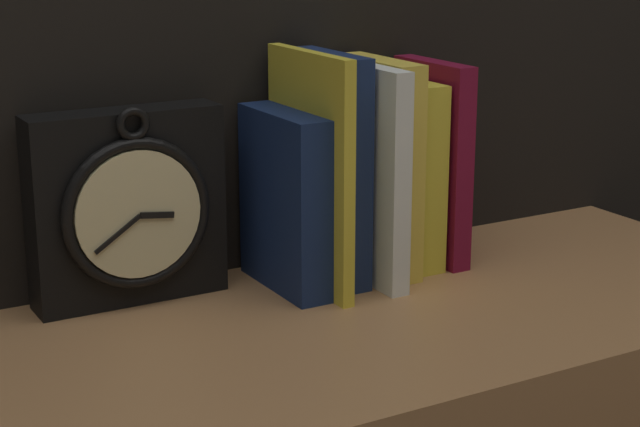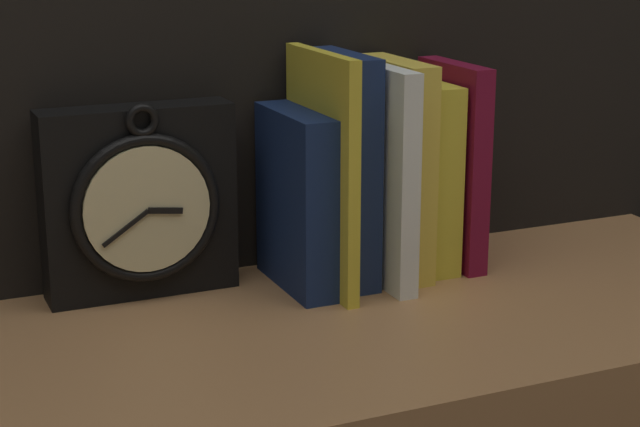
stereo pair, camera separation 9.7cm
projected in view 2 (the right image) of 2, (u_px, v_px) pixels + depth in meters
clock at (140, 202)px, 1.06m from camera, size 0.19×0.06×0.20m
book_slot0_navy at (296, 200)px, 1.09m from camera, size 0.04×0.14×0.18m
book_slot1_yellow at (322, 171)px, 1.08m from camera, size 0.01×0.16×0.24m
book_slot2_navy at (341, 168)px, 1.11m from camera, size 0.03×0.13×0.24m
book_slot3_white at (376, 173)px, 1.11m from camera, size 0.02×0.15×0.23m
book_slot4_yellow at (395, 168)px, 1.13m from camera, size 0.03×0.13×0.23m
book_slot5_yellow at (424, 175)px, 1.15m from camera, size 0.03×0.12×0.20m
book_slot6_maroon at (452, 164)px, 1.16m from camera, size 0.02×0.12×0.22m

